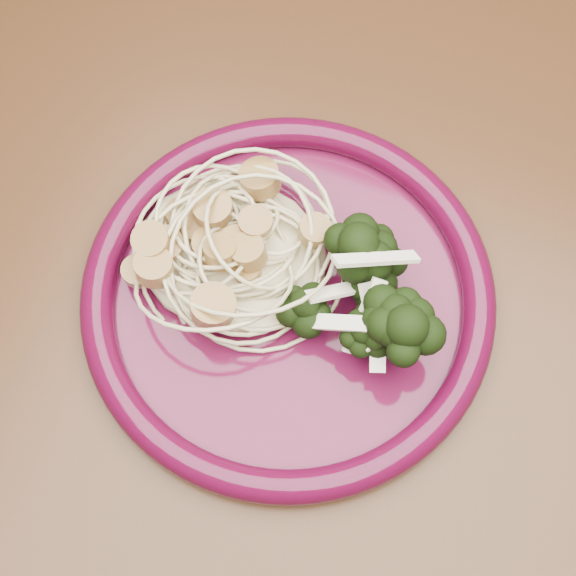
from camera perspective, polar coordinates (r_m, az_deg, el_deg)
The scene contains 6 objects.
dining_table at distance 0.60m, azimuth 0.79°, elevation -9.06°, with size 1.20×0.80×0.75m.
dinner_plate at distance 0.51m, azimuth 0.00°, elevation -0.46°, with size 0.33×0.33×0.02m.
spaghetti_pile at distance 0.51m, azimuth -4.07°, elevation 2.92°, with size 0.13×0.11×0.03m, color beige.
scallop_cluster at distance 0.48m, azimuth -4.35°, elevation 4.78°, with size 0.13×0.13×0.04m, color #A58047, non-canonical shape.
broccoli_pile at distance 0.48m, azimuth 5.32°, elevation -3.36°, with size 0.08×0.14×0.05m, color black.
onion_garnish at distance 0.45m, azimuth 5.65°, elevation -2.08°, with size 0.06×0.09×0.05m, color white, non-canonical shape.
Camera 1 is at (0.05, -0.14, 1.23)m, focal length 50.00 mm.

